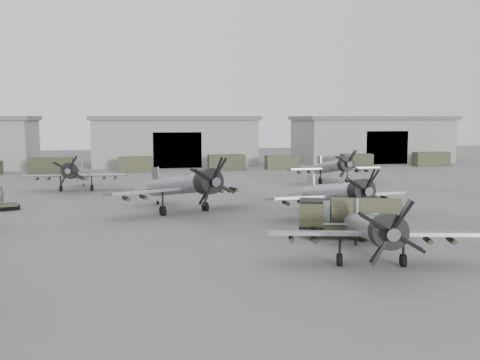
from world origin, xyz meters
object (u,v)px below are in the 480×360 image
at_px(fuel_tanker, 350,215).
at_px(aircraft_far_1, 334,167).
at_px(aircraft_mid_2, 339,193).
at_px(ground_crew, 2,196).
at_px(aircraft_mid_1, 185,185).
at_px(aircraft_far_0, 76,173).
at_px(aircraft_near_1, 373,229).

bearing_deg(fuel_tanker, aircraft_far_1, 88.51).
xyz_separation_m(aircraft_mid_2, ground_crew, (-29.44, 13.42, -1.32)).
distance_m(aircraft_mid_2, fuel_tanker, 7.10).
xyz_separation_m(aircraft_mid_1, aircraft_mid_2, (12.39, -5.05, -0.33)).
xyz_separation_m(aircraft_far_1, fuel_tanker, (-10.46, -29.46, -0.57)).
relative_size(aircraft_far_1, ground_crew, 6.73).
height_order(aircraft_far_1, ground_crew, aircraft_far_1).
xyz_separation_m(aircraft_mid_2, aircraft_far_0, (-23.30, 21.94, -0.11)).
xyz_separation_m(aircraft_far_0, fuel_tanker, (21.40, -28.75, -0.47)).
relative_size(aircraft_mid_2, fuel_tanker, 1.58).
xyz_separation_m(aircraft_mid_1, fuel_tanker, (10.49, -11.87, -0.91)).
bearing_deg(aircraft_mid_1, fuel_tanker, -69.92).
xyz_separation_m(aircraft_far_0, aircraft_far_1, (31.86, 0.71, 0.10)).
height_order(aircraft_far_0, aircraft_far_1, aircraft_far_1).
relative_size(aircraft_far_0, fuel_tanker, 1.49).
distance_m(aircraft_far_1, ground_crew, 39.12).
bearing_deg(aircraft_far_1, aircraft_mid_2, -111.46).
bearing_deg(aircraft_mid_2, aircraft_mid_1, 151.91).
bearing_deg(ground_crew, aircraft_mid_1, -115.52).
height_order(aircraft_mid_1, aircraft_mid_2, aircraft_mid_1).
distance_m(aircraft_near_1, aircraft_far_0, 41.05).
bearing_deg(aircraft_far_0, aircraft_far_1, 5.98).
relative_size(aircraft_near_1, aircraft_mid_2, 0.99).
height_order(aircraft_mid_2, aircraft_far_0, aircraft_mid_2).
relative_size(aircraft_far_0, aircraft_far_1, 0.96).
distance_m(aircraft_mid_2, aircraft_far_0, 32.00).
relative_size(aircraft_mid_1, fuel_tanker, 1.78).
distance_m(aircraft_near_1, aircraft_far_1, 38.73).
xyz_separation_m(aircraft_near_1, aircraft_mid_1, (-8.73, 19.15, 0.36)).
bearing_deg(aircraft_far_1, aircraft_mid_1, -140.73).
bearing_deg(fuel_tanker, ground_crew, 161.74).
bearing_deg(aircraft_near_1, ground_crew, 146.70).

